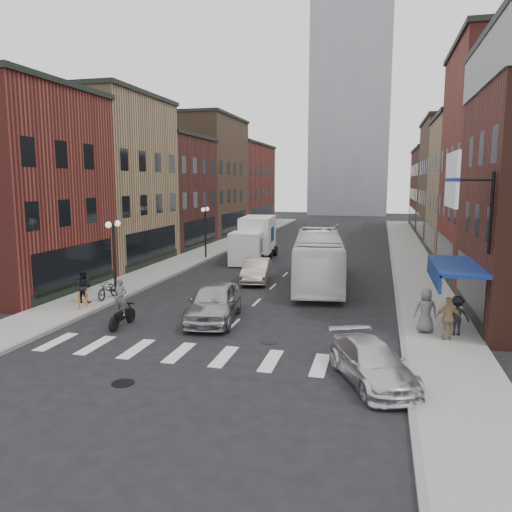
{
  "coord_description": "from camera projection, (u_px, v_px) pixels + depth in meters",
  "views": [
    {
      "loc": [
        6.0,
        -19.14,
        6.16
      ],
      "look_at": [
        -0.5,
        6.89,
        2.11
      ],
      "focal_mm": 35.0,
      "sensor_mm": 36.0,
      "label": 1
    }
  ],
  "objects": [
    {
      "name": "bldg_left_mid_b",
      "position": [
        150.0,
        192.0,
        46.56
      ],
      "size": [
        10.3,
        10.2,
        10.3
      ],
      "color": "#411E17",
      "rests_on": "ground"
    },
    {
      "name": "bldg_left_mid_a",
      "position": [
        89.0,
        181.0,
        36.82
      ],
      "size": [
        10.3,
        10.2,
        12.3
      ],
      "color": "#8D714E",
      "rests_on": "ground"
    },
    {
      "name": "ped_right_b",
      "position": [
        449.0,
        319.0,
        18.93
      ],
      "size": [
        0.98,
        0.49,
        1.67
      ],
      "primitive_type": "imported",
      "rotation": [
        0.0,
        0.0,
        3.14
      ],
      "color": "#96754C",
      "rests_on": "sidewalk_right"
    },
    {
      "name": "ped_left_solo",
      "position": [
        83.0,
        286.0,
        24.78
      ],
      "size": [
        0.82,
        0.49,
        1.64
      ],
      "primitive_type": "imported",
      "rotation": [
        0.0,
        0.0,
        3.1
      ],
      "color": "black",
      "rests_on": "sidewalk_left"
    },
    {
      "name": "sedan_left_far",
      "position": [
        257.0,
        270.0,
        30.65
      ],
      "size": [
        2.03,
        4.46,
        1.42
      ],
      "primitive_type": "imported",
      "rotation": [
        0.0,
        0.0,
        0.13
      ],
      "color": "#A99C89",
      "rests_on": "ground"
    },
    {
      "name": "streetlamp_near",
      "position": [
        114.0,
        244.0,
        25.89
      ],
      "size": [
        0.32,
        1.22,
        4.11
      ],
      "color": "black",
      "rests_on": "ground"
    },
    {
      "name": "billboard_sign",
      "position": [
        454.0,
        182.0,
        18.22
      ],
      "size": [
        1.52,
        3.0,
        3.7
      ],
      "color": "black",
      "rests_on": "ground"
    },
    {
      "name": "awning_blue",
      "position": [
        451.0,
        267.0,
        20.58
      ],
      "size": [
        1.8,
        5.0,
        0.78
      ],
      "color": "navy",
      "rests_on": "ground"
    },
    {
      "name": "sedan_left_near",
      "position": [
        214.0,
        302.0,
        22.1
      ],
      "size": [
        2.67,
        5.21,
        1.7
      ],
      "primitive_type": "imported",
      "rotation": [
        0.0,
        0.0,
        0.14
      ],
      "color": "#A8A7AC",
      "rests_on": "ground"
    },
    {
      "name": "crosswalk_stripes",
      "position": [
        203.0,
        355.0,
        17.84
      ],
      "size": [
        12.0,
        2.2,
        0.01
      ],
      "primitive_type": "cube",
      "color": "silver",
      "rests_on": "ground"
    },
    {
      "name": "bike_rack",
      "position": [
        83.0,
        300.0,
        23.7
      ],
      "size": [
        0.08,
        0.68,
        0.8
      ],
      "color": "#D8590C",
      "rests_on": "sidewalk_left"
    },
    {
      "name": "parked_bicycle",
      "position": [
        108.0,
        289.0,
        25.69
      ],
      "size": [
        0.65,
        1.83,
        0.96
      ],
      "primitive_type": "imported",
      "rotation": [
        0.0,
        0.0,
        0.01
      ],
      "color": "black",
      "rests_on": "sidewalk_left"
    },
    {
      "name": "ped_right_a",
      "position": [
        457.0,
        315.0,
        19.55
      ],
      "size": [
        1.08,
        0.65,
        1.57
      ],
      "primitive_type": "imported",
      "rotation": [
        0.0,
        0.0,
        3.3
      ],
      "color": "black",
      "rests_on": "sidewalk_right"
    },
    {
      "name": "bldg_left_far_b",
      "position": [
        229.0,
        185.0,
        70.47
      ],
      "size": [
        10.3,
        16.2,
        11.3
      ],
      "color": "maroon",
      "rests_on": "ground"
    },
    {
      "name": "streetlamp_far",
      "position": [
        205.0,
        223.0,
        39.32
      ],
      "size": [
        0.32,
        1.22,
        4.11
      ],
      "color": "black",
      "rests_on": "ground"
    },
    {
      "name": "bldg_left_far_a",
      "position": [
        193.0,
        177.0,
        56.89
      ],
      "size": [
        10.3,
        12.2,
        13.3
      ],
      "color": "brown",
      "rests_on": "ground"
    },
    {
      "name": "distant_tower",
      "position": [
        352.0,
        78.0,
        91.82
      ],
      "size": [
        14.0,
        14.0,
        50.0
      ],
      "primitive_type": "cube",
      "color": "#9399A0",
      "rests_on": "ground"
    },
    {
      "name": "transit_bus",
      "position": [
        318.0,
        258.0,
        29.75
      ],
      "size": [
        4.05,
        11.61,
        3.17
      ],
      "primitive_type": "imported",
      "rotation": [
        0.0,
        0.0,
        0.12
      ],
      "color": "white",
      "rests_on": "ground"
    },
    {
      "name": "curb_car",
      "position": [
        372.0,
        363.0,
        15.33
      ],
      "size": [
        3.32,
        4.61,
        1.24
      ],
      "primitive_type": "imported",
      "rotation": [
        0.0,
        0.0,
        0.42
      ],
      "color": "silver",
      "rests_on": "ground"
    },
    {
      "name": "bldg_right_far_a",
      "position": [
        474.0,
        181.0,
        49.78
      ],
      "size": [
        10.3,
        12.2,
        12.3
      ],
      "color": "brown",
      "rests_on": "ground"
    },
    {
      "name": "motorcycle_rider",
      "position": [
        121.0,
        305.0,
        21.06
      ],
      "size": [
        0.6,
        2.06,
        2.1
      ],
      "rotation": [
        0.0,
        0.0,
        0.07
      ],
      "color": "black",
      "rests_on": "ground"
    },
    {
      "name": "sidewalk_right",
      "position": [
        411.0,
        258.0,
        39.77
      ],
      "size": [
        3.0,
        74.0,
        0.15
      ],
      "primitive_type": "cube",
      "color": "gray",
      "rests_on": "ground"
    },
    {
      "name": "bldg_right_far_b",
      "position": [
        454.0,
        189.0,
        63.36
      ],
      "size": [
        10.3,
        16.2,
        10.3
      ],
      "color": "#411E17",
      "rests_on": "ground"
    },
    {
      "name": "ground",
      "position": [
        228.0,
        331.0,
        20.72
      ],
      "size": [
        160.0,
        160.0,
        0.0
      ],
      "primitive_type": "plane",
      "color": "black",
      "rests_on": "ground"
    },
    {
      "name": "box_truck",
      "position": [
        255.0,
        239.0,
        38.88
      ],
      "size": [
        2.8,
        7.85,
        3.34
      ],
      "rotation": [
        0.0,
        0.0,
        0.09
      ],
      "color": "white",
      "rests_on": "ground"
    },
    {
      "name": "bldg_right_mid_b",
      "position": [
        499.0,
        187.0,
        39.3
      ],
      "size": [
        10.3,
        10.2,
        11.3
      ],
      "color": "#8D714E",
      "rests_on": "ground"
    },
    {
      "name": "curb_left",
      "position": [
        226.0,
        252.0,
        43.5
      ],
      "size": [
        0.2,
        74.0,
        0.16
      ],
      "primitive_type": "cube",
      "color": "gray",
      "rests_on": "ground"
    },
    {
      "name": "ped_right_c",
      "position": [
        426.0,
        310.0,
        19.88
      ],
      "size": [
        0.94,
        0.67,
        1.8
      ],
      "primitive_type": "imported",
      "rotation": [
        0.0,
        0.0,
        3.25
      ],
      "color": "#56595E",
      "rests_on": "sidewalk_right"
    },
    {
      "name": "sidewalk_left",
      "position": [
        209.0,
        251.0,
        43.85
      ],
      "size": [
        3.0,
        74.0,
        0.15
      ],
      "primitive_type": "cube",
      "color": "gray",
      "rests_on": "ground"
    },
    {
      "name": "curb_right",
      "position": [
        392.0,
        258.0,
        40.14
      ],
      "size": [
        0.2,
        74.0,
        0.16
      ],
      "primitive_type": "cube",
      "color": "gray",
      "rests_on": "ground"
    }
  ]
}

